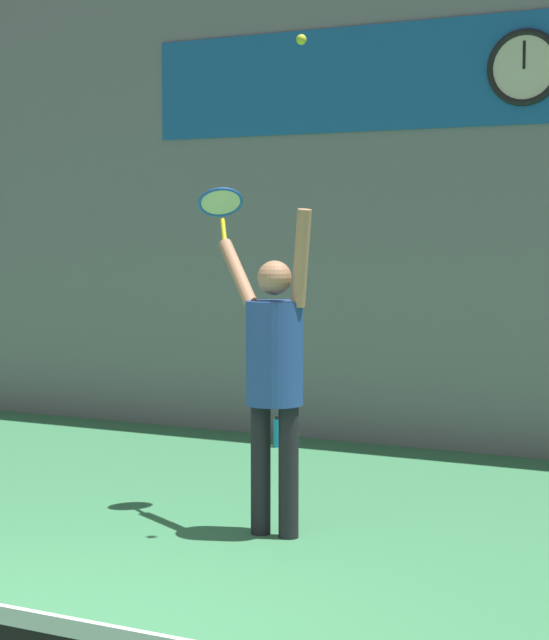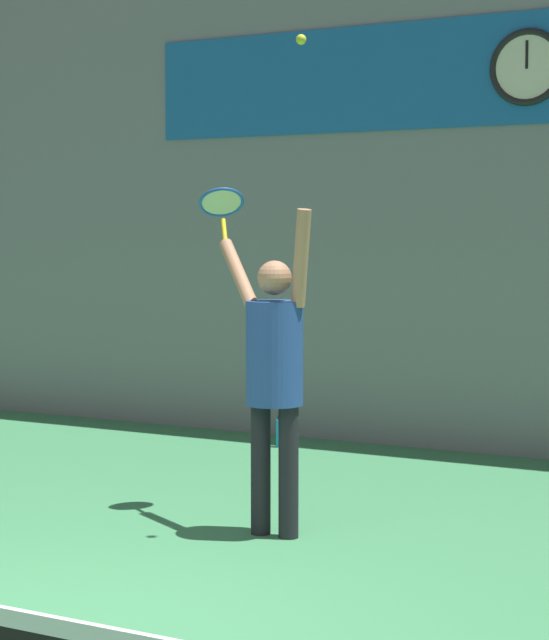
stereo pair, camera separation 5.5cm
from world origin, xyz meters
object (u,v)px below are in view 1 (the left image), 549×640
tennis_ball (301,40)px  water_bottle (277,433)px  tennis_player (274,365)px  scoreboard_clock (524,67)px  tennis_racket (221,205)px

tennis_ball → water_bottle: (-1.64, 2.87, -3.02)m
tennis_player → tennis_ball: tennis_ball is taller
scoreboard_clock → tennis_racket: size_ratio=1.57×
tennis_player → tennis_racket: tennis_racket is taller
tennis_ball → tennis_player: bearing=161.6°
tennis_player → tennis_racket: bearing=145.0°
scoreboard_clock → tennis_racket: bearing=-115.4°
water_bottle → scoreboard_clock: bearing=13.9°
scoreboard_clock → water_bottle: 3.91m
scoreboard_clock → water_bottle: size_ratio=2.27×
scoreboard_clock → tennis_ball: scoreboard_clock is taller
scoreboard_clock → tennis_player: size_ratio=0.31×
scoreboard_clock → tennis_racket: scoreboard_clock is taller
scoreboard_clock → water_bottle: bearing=-166.1°
tennis_player → water_bottle: bearing=116.8°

